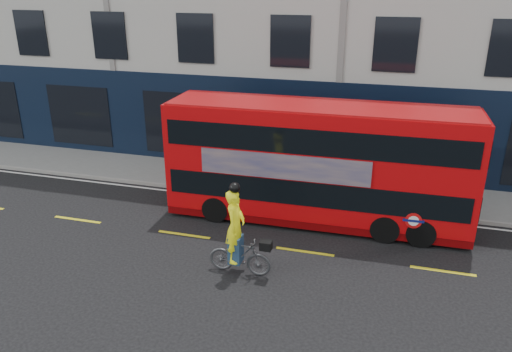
% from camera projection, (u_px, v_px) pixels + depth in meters
% --- Properties ---
extents(ground, '(120.00, 120.00, 0.00)m').
position_uv_depth(ground, '(295.00, 278.00, 13.92)').
color(ground, black).
rests_on(ground, ground).
extents(pavement, '(60.00, 3.00, 0.12)m').
position_uv_depth(pavement, '(328.00, 189.00, 19.72)').
color(pavement, gray).
rests_on(pavement, ground).
extents(kerb, '(60.00, 0.12, 0.13)m').
position_uv_depth(kerb, '(323.00, 204.00, 18.37)').
color(kerb, gray).
rests_on(kerb, ground).
extents(road_edge_line, '(58.00, 0.10, 0.01)m').
position_uv_depth(road_edge_line, '(321.00, 209.00, 18.13)').
color(road_edge_line, silver).
rests_on(road_edge_line, ground).
extents(lane_dashes, '(58.00, 0.12, 0.01)m').
position_uv_depth(lane_dashes, '(305.00, 252.00, 15.26)').
color(lane_dashes, yellow).
rests_on(lane_dashes, ground).
extents(bus, '(10.10, 2.48, 4.05)m').
position_uv_depth(bus, '(318.00, 163.00, 16.57)').
color(bus, '#C2070B').
rests_on(bus, ground).
extents(cyclist, '(1.83, 0.78, 2.76)m').
position_uv_depth(cyclist, '(238.00, 242.00, 13.84)').
color(cyclist, '#45474A').
rests_on(cyclist, ground).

